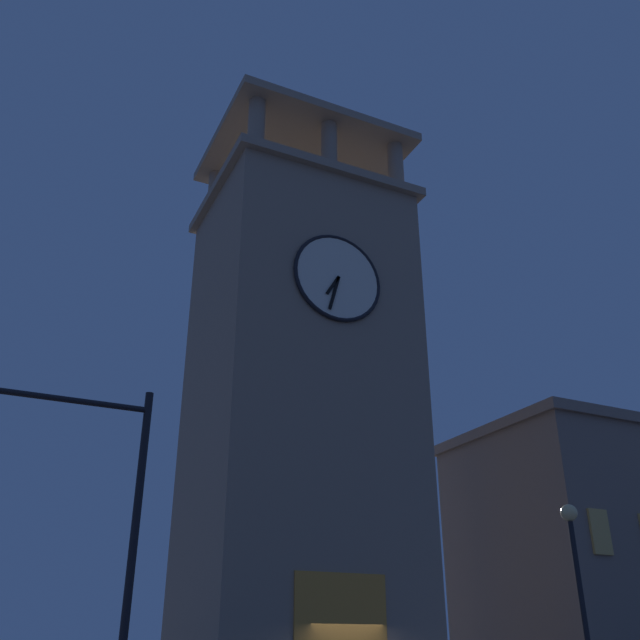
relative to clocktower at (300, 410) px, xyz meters
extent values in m
cube|color=gray|center=(0.00, -0.02, -0.59)|extent=(7.86, 6.72, 19.56)
cube|color=gray|center=(0.00, -0.02, 9.39)|extent=(8.46, 7.32, 0.40)
cylinder|color=gray|center=(-3.33, 2.74, 10.88)|extent=(0.70, 0.70, 2.59)
cylinder|color=gray|center=(0.00, 2.74, 10.88)|extent=(0.70, 0.70, 2.59)
cylinder|color=gray|center=(3.33, 2.74, 10.88)|extent=(0.70, 0.70, 2.59)
cylinder|color=gray|center=(-3.33, -2.78, 10.88)|extent=(0.70, 0.70, 2.59)
cylinder|color=gray|center=(0.00, -2.78, 10.88)|extent=(0.70, 0.70, 2.59)
cylinder|color=gray|center=(3.33, -2.78, 10.88)|extent=(0.70, 0.70, 2.59)
cube|color=gray|center=(0.00, -0.02, 12.37)|extent=(8.46, 7.32, 0.40)
cylinder|color=black|center=(0.00, -0.02, 13.91)|extent=(0.12, 0.12, 2.68)
cylinder|color=silver|center=(0.00, 3.40, 4.27)|extent=(3.53, 0.12, 3.53)
torus|color=black|center=(0.00, 3.42, 4.27)|extent=(3.69, 0.16, 3.69)
cube|color=black|center=(0.25, 3.50, 3.86)|extent=(0.60, 0.06, 0.89)
cube|color=black|center=(0.20, 3.50, 3.55)|extent=(0.51, 0.06, 1.48)
cube|color=gray|center=(-20.82, -1.84, 1.01)|extent=(20.51, 9.35, 0.50)
cube|color=#E0B259|center=(-12.20, 2.69, -4.25)|extent=(1.00, 0.12, 1.80)
cylinder|color=black|center=(8.05, 10.66, -7.11)|extent=(0.16, 0.16, 6.53)
cylinder|color=black|center=(9.57, 10.66, -4.21)|extent=(3.04, 0.12, 0.12)
cylinder|color=black|center=(-3.33, 10.14, -7.95)|extent=(0.14, 0.14, 4.84)
sphere|color=#F9DB8C|center=(-3.33, 10.14, -5.32)|extent=(0.44, 0.44, 0.44)
camera|label=1|loc=(10.77, 24.47, -8.58)|focal=39.56mm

